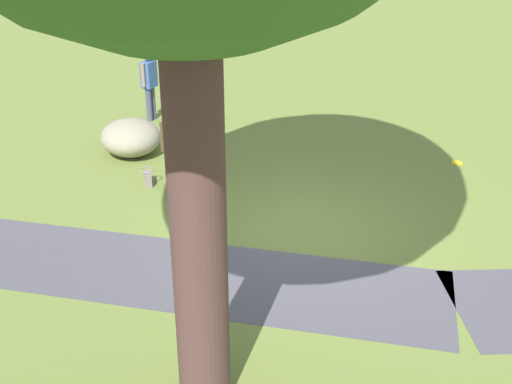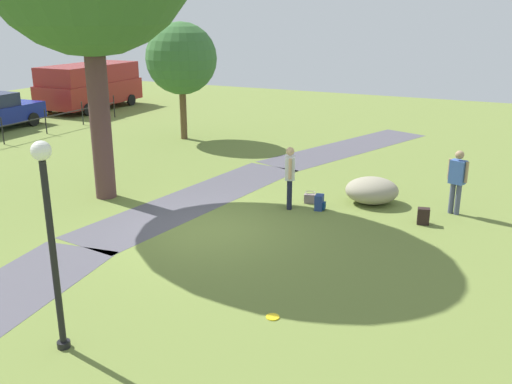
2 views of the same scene
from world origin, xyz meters
The scene contains 13 objects.
ground_plane centered at (0.00, 0.00, 0.00)m, with size 48.00×48.00×0.00m, color olive.
footpath_segment_mid centered at (1.90, 1.30, 0.00)m, with size 8.17×2.89×0.01m.
footpath_segment_far centered at (9.61, -0.63, 0.00)m, with size 8.13×4.49×0.01m.
young_tree_near_path centered at (8.30, 5.82, 3.14)m, with size 2.76×2.76×4.53m.
lamp_post centered at (-5.18, -0.60, 2.00)m, with size 0.28×0.28×3.20m.
lawn_boulder centered at (3.56, -3.06, 0.35)m, with size 1.63×1.74×0.70m.
woman_with_handbag centered at (2.23, -1.24, 0.94)m, with size 0.48×0.36×1.62m.
man_near_boulder centered at (3.64, -5.14, 0.94)m, with size 0.35×0.50×1.63m.
handbag_on_grass centered at (2.85, -1.59, 0.14)m, with size 0.34×0.34×0.31m.
backpack_by_boulder centered at (2.45, -1.99, 0.19)m, with size 0.31×0.29×0.40m.
spare_backpack_on_lawn centered at (2.56, -4.58, 0.19)m, with size 0.30×0.31×0.40m.
frisbee_on_grass centered at (-3.01, -3.10, 0.01)m, with size 0.23×0.23×0.02m.
delivery_van centered at (12.49, 14.22, 1.27)m, with size 5.71×2.73×2.30m.
Camera 2 is at (-10.69, -6.47, 4.85)m, focal length 39.83 mm.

